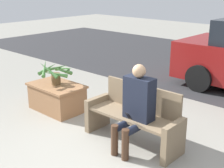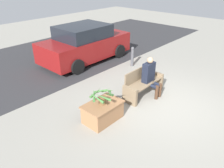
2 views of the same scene
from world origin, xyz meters
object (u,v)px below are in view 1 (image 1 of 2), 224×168
object	(u,v)px
person_seated	(136,104)
planter_box	(57,96)
bench	(134,117)
potted_plant	(56,72)

from	to	relation	value
person_seated	planter_box	size ratio (longest dim) A/B	1.21
bench	planter_box	world-z (taller)	bench
potted_plant	bench	bearing A→B (deg)	0.54
bench	person_seated	bearing A→B (deg)	-47.21
person_seated	potted_plant	world-z (taller)	person_seated
planter_box	potted_plant	world-z (taller)	potted_plant
bench	potted_plant	distance (m)	1.89
person_seated	planter_box	distance (m)	2.06
person_seated	planter_box	xyz separation A→B (m)	(-2.01, 0.14, -0.42)
bench	person_seated	distance (m)	0.37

